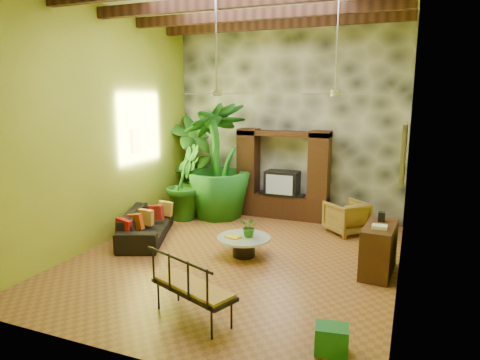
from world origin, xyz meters
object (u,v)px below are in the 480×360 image
at_px(sofa, 146,225).
at_px(wicker_armchair, 346,217).
at_px(side_console, 379,249).
at_px(tall_plant_c, 218,161).
at_px(green_bin, 332,339).
at_px(ceiling_fan_back, 336,82).
at_px(tall_plant_a, 193,162).
at_px(tall_plant_b, 184,182).
at_px(ceiling_fan_front, 216,81).
at_px(entertainment_center, 282,181).
at_px(iron_bench, 190,285).
at_px(coffee_table, 244,244).

bearing_deg(sofa, wicker_armchair, -84.61).
bearing_deg(side_console, tall_plant_c, 156.28).
bearing_deg(side_console, green_bin, -92.49).
height_order(ceiling_fan_back, wicker_armchair, ceiling_fan_back).
bearing_deg(tall_plant_a, tall_plant_b, -74.95).
xyz_separation_m(ceiling_fan_front, sofa, (-2.10, 0.71, -3.08)).
relative_size(entertainment_center, tall_plant_a, 0.90).
distance_m(side_console, green_bin, 2.79).
bearing_deg(entertainment_center, ceiling_fan_back, -50.43).
distance_m(ceiling_fan_back, sofa, 5.05).
relative_size(sofa, side_console, 1.95).
xyz_separation_m(iron_bench, side_console, (2.32, 2.75, -0.10)).
bearing_deg(wicker_armchair, tall_plant_b, -42.27).
relative_size(ceiling_fan_front, iron_bench, 1.28).
bearing_deg(green_bin, ceiling_fan_front, 140.48).
height_order(entertainment_center, side_console, entertainment_center).
bearing_deg(sofa, side_console, -112.26).
height_order(ceiling_fan_back, green_bin, ceiling_fan_back).
bearing_deg(wicker_armchair, tall_plant_c, -49.17).
xyz_separation_m(wicker_armchair, iron_bench, (-1.44, -4.88, 0.17)).
xyz_separation_m(wicker_armchair, green_bin, (0.55, -4.89, -0.20)).
height_order(wicker_armchair, green_bin, wicker_armchair).
bearing_deg(tall_plant_b, entertainment_center, 25.07).
bearing_deg(iron_bench, tall_plant_c, 132.41).
xyz_separation_m(tall_plant_a, iron_bench, (2.92, -5.56, -0.78)).
height_order(entertainment_center, coffee_table, entertainment_center).
xyz_separation_m(sofa, tall_plant_a, (-0.29, 2.78, 1.01)).
relative_size(wicker_armchair, tall_plant_b, 0.43).
height_order(wicker_armchair, tall_plant_a, tall_plant_a).
distance_m(ceiling_fan_front, sofa, 3.80).
relative_size(ceiling_fan_back, coffee_table, 1.75).
xyz_separation_m(wicker_armchair, tall_plant_a, (-4.36, 0.68, 0.95)).
distance_m(tall_plant_c, coffee_table, 3.16).
xyz_separation_m(ceiling_fan_front, tall_plant_c, (-1.36, 2.92, -1.91)).
relative_size(entertainment_center, wicker_armchair, 2.89).
bearing_deg(ceiling_fan_front, iron_bench, -75.50).
distance_m(entertainment_center, coffee_table, 3.08).
bearing_deg(tall_plant_b, ceiling_fan_back, -12.34).
bearing_deg(ceiling_fan_back, tall_plant_c, 157.27).
relative_size(tall_plant_c, side_console, 2.66).
bearing_deg(tall_plant_b, iron_bench, -59.68).
xyz_separation_m(coffee_table, iron_bench, (0.23, -2.61, 0.29)).
relative_size(side_console, green_bin, 2.77).
relative_size(iron_bench, green_bin, 3.58).
bearing_deg(coffee_table, green_bin, -49.82).
distance_m(ceiling_fan_back, green_bin, 4.94).
bearing_deg(ceiling_fan_front, side_console, 13.44).
relative_size(sofa, green_bin, 5.39).
distance_m(sofa, tall_plant_b, 1.86).
bearing_deg(coffee_table, ceiling_fan_front, -119.73).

